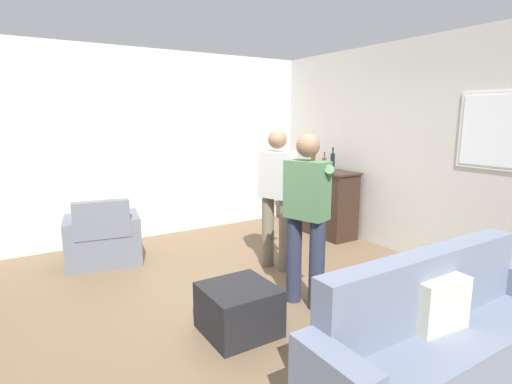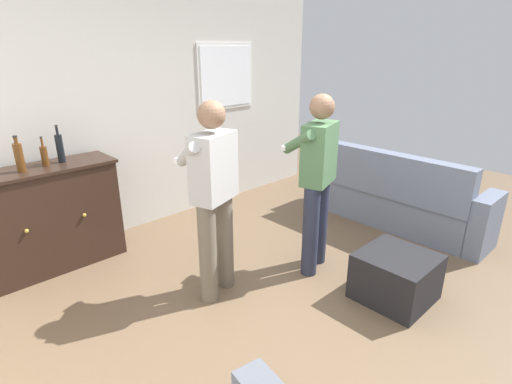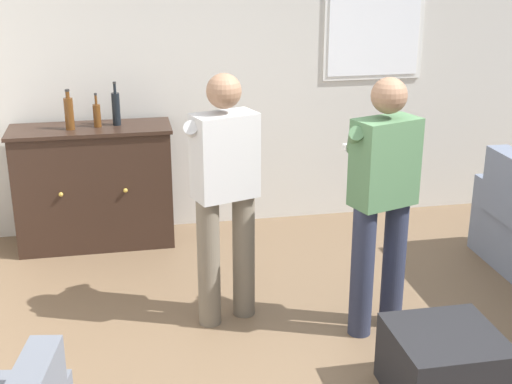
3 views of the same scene
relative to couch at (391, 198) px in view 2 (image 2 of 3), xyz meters
name	(u,v)px [view 2 (image 2 of 3)]	position (x,y,z in m)	size (l,w,h in m)	color
ground	(329,309)	(-1.90, -0.53, -0.35)	(10.40, 10.40, 0.00)	brown
wall_back_with_window	(152,105)	(-1.88, 2.13, 1.06)	(5.20, 0.15, 2.80)	beige
couch	(391,198)	(0.00, 0.00, 0.00)	(0.57, 2.24, 0.93)	slate
sideboard_cabinet	(49,218)	(-3.28, 1.77, 0.17)	(1.30, 0.49, 1.02)	black
bottle_wine_green	(60,148)	(-3.06, 1.81, 0.81)	(0.07, 0.07, 0.36)	black
bottle_liquor_amber	(19,157)	(-3.43, 1.73, 0.81)	(0.07, 0.07, 0.32)	#593314
bottle_spirits_clear	(44,155)	(-3.22, 1.78, 0.77)	(0.06, 0.06, 0.27)	#593314
ottoman	(396,277)	(-1.35, -0.81, -0.14)	(0.59, 0.59, 0.41)	black
person_standing_left	(213,193)	(-2.40, 0.33, 0.59)	(0.53, 0.52, 1.68)	#6B6051
person_standing_right	(317,177)	(-1.46, 0.01, 0.59)	(0.53, 0.52, 1.68)	#282D42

